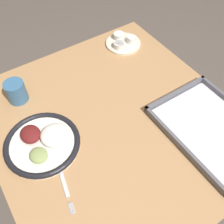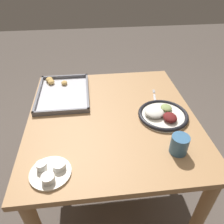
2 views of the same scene
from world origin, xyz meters
name	(u,v)px [view 2 (image 2 of 2)]	position (x,y,z in m)	size (l,w,h in m)	color
ground_plane	(112,193)	(0.00, 0.00, 0.00)	(8.00, 8.00, 0.00)	#564C44
dining_table	(112,132)	(0.00, 0.00, 0.60)	(0.92, 0.86, 0.72)	#AD7F51
dinner_plate	(162,115)	(-0.04, -0.26, 0.73)	(0.26, 0.26, 0.05)	white
fork	(155,100)	(0.11, -0.26, 0.72)	(0.19, 0.05, 0.00)	silver
saucer_plate	(51,171)	(-0.34, 0.28, 0.74)	(0.16, 0.16, 0.04)	beige
baking_tray	(62,92)	(0.24, 0.27, 0.73)	(0.39, 0.30, 0.04)	#595960
drinking_cup	(179,144)	(-0.29, -0.25, 0.76)	(0.08, 0.08, 0.09)	#38668E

